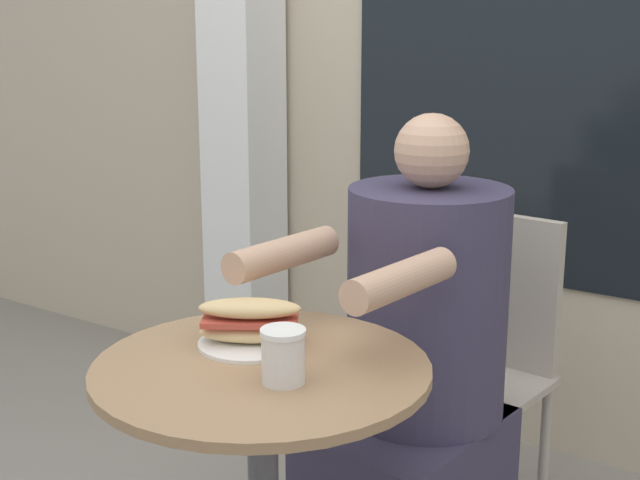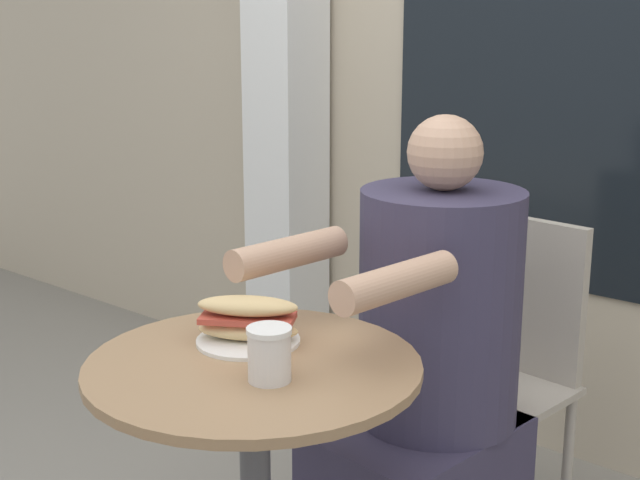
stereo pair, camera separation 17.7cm
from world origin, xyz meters
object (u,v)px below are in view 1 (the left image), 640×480
Objects in this scene: cafe_table at (263,464)px; drink_cup at (283,356)px; diner_chair at (482,346)px; seated_diner at (415,395)px; sandwich_on_plate at (250,325)px.

drink_cup is at bearing -27.42° from cafe_table.
drink_cup is at bearing 96.06° from diner_chair.
seated_diner reaches higher than sandwich_on_plate.
seated_diner is 11.71× the size of drink_cup.
sandwich_on_plate is at bearing 139.88° from cafe_table.
drink_cup is at bearing -34.05° from sandwich_on_plate.
cafe_table is at bearing 88.91° from seated_diner.
sandwich_on_plate reaches higher than cafe_table.
cafe_table is 0.27m from drink_cup.
sandwich_on_plate is (-0.14, -0.80, 0.27)m from diner_chair.
sandwich_on_plate is at bearing 78.41° from seated_diner.
seated_diner is (-0.01, -0.35, -0.02)m from diner_chair.
drink_cup is at bearing 97.95° from seated_diner.
drink_cup is (0.02, -0.91, 0.27)m from diner_chair.
seated_diner reaches higher than drink_cup.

